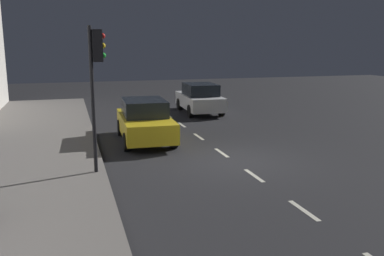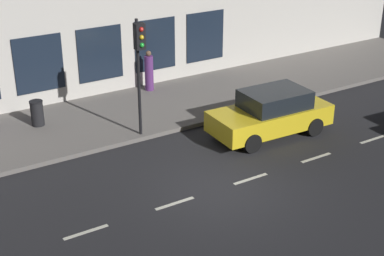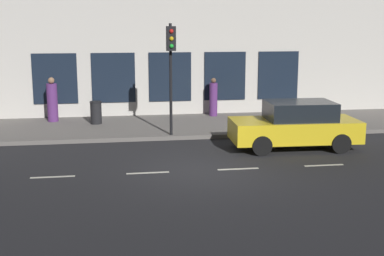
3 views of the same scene
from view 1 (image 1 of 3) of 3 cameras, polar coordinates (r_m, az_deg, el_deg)
ground_plane at (r=13.26m, az=5.62°, el=-4.48°), size 60.00×60.00×0.00m
sidewalk at (r=12.40m, az=-22.39°, el=-6.10°), size 4.50×32.00×0.15m
lane_centre_line at (r=14.16m, az=4.10°, el=-3.41°), size 0.12×27.20×0.01m
traffic_light at (r=11.38m, az=-13.04°, el=8.42°), size 0.45×0.32×3.96m
parked_car_1 at (r=22.18m, az=1.07°, el=4.11°), size 2.00×4.26×1.58m
parked_car_2 at (r=15.76m, az=-6.52°, el=1.01°), size 1.98×4.25×1.58m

